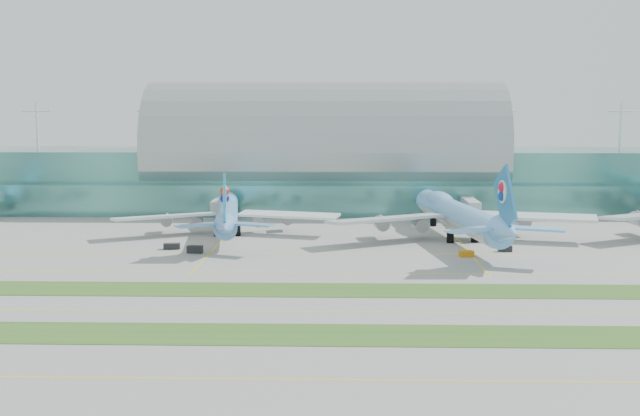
{
  "coord_description": "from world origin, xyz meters",
  "views": [
    {
      "loc": [
        5.38,
        -145.55,
        33.98
      ],
      "look_at": [
        0.0,
        55.0,
        9.0
      ],
      "focal_mm": 45.0,
      "sensor_mm": 36.0,
      "label": 1
    }
  ],
  "objects": [
    {
      "name": "ground",
      "position": [
        0.0,
        0.0,
        0.0
      ],
      "size": [
        700.0,
        700.0,
        0.0
      ],
      "primitive_type": "plane",
      "color": "gray",
      "rests_on": "ground"
    },
    {
      "name": "terminal",
      "position": [
        0.01,
        128.79,
        14.23
      ],
      "size": [
        340.0,
        69.1,
        36.0
      ],
      "color": "#3D7A75",
      "rests_on": "ground"
    },
    {
      "name": "grass_strip_near",
      "position": [
        0.0,
        -28.0,
        0.04
      ],
      "size": [
        420.0,
        12.0,
        0.08
      ],
      "primitive_type": "cube",
      "color": "#2D591E",
      "rests_on": "ground"
    },
    {
      "name": "grass_strip_far",
      "position": [
        0.0,
        2.0,
        0.04
      ],
      "size": [
        420.0,
        12.0,
        0.08
      ],
      "primitive_type": "cube",
      "color": "#2D591E",
      "rests_on": "ground"
    },
    {
      "name": "taxiline_a",
      "position": [
        0.0,
        -48.0,
        0.01
      ],
      "size": [
        420.0,
        0.35,
        0.01
      ],
      "primitive_type": "cube",
      "color": "yellow",
      "rests_on": "ground"
    },
    {
      "name": "taxiline_b",
      "position": [
        0.0,
        -14.0,
        0.01
      ],
      "size": [
        420.0,
        0.35,
        0.01
      ],
      "primitive_type": "cube",
      "color": "yellow",
      "rests_on": "ground"
    },
    {
      "name": "taxiline_c",
      "position": [
        0.0,
        18.0,
        0.01
      ],
      "size": [
        420.0,
        0.35,
        0.01
      ],
      "primitive_type": "cube",
      "color": "yellow",
      "rests_on": "ground"
    },
    {
      "name": "taxiline_d",
      "position": [
        0.0,
        40.0,
        0.01
      ],
      "size": [
        420.0,
        0.35,
        0.01
      ],
      "primitive_type": "cube",
      "color": "yellow",
      "rests_on": "ground"
    },
    {
      "name": "airliner_b",
      "position": [
        -25.69,
        69.82,
        5.91
      ],
      "size": [
        60.89,
        69.6,
        19.17
      ],
      "rotation": [
        0.0,
        0.0,
        0.13
      ],
      "color": "#6097D3",
      "rests_on": "ground"
    },
    {
      "name": "airliner_c",
      "position": [
        35.69,
        61.76,
        6.85
      ],
      "size": [
        70.4,
        80.56,
        22.2
      ],
      "rotation": [
        0.0,
        0.0,
        0.14
      ],
      "color": "#6EB3F3",
      "rests_on": "ground"
    },
    {
      "name": "gse_c",
      "position": [
        -35.83,
        45.46,
        0.7
      ],
      "size": [
        4.11,
        2.48,
        1.41
      ],
      "primitive_type": "cube",
      "rotation": [
        0.0,
        0.0,
        0.11
      ],
      "color": "black",
      "rests_on": "ground"
    },
    {
      "name": "gse_d",
      "position": [
        -29.21,
        40.2,
        0.9
      ],
      "size": [
        3.77,
        2.15,
        1.8
      ],
      "primitive_type": "cube",
      "rotation": [
        0.0,
        0.0,
        -0.1
      ],
      "color": "black",
      "rests_on": "ground"
    },
    {
      "name": "gse_e",
      "position": [
        34.25,
        37.21,
        0.69
      ],
      "size": [
        3.55,
        2.43,
        1.37
      ],
      "primitive_type": "cube",
      "rotation": [
        0.0,
        0.0,
        0.22
      ],
      "color": "#C2720B",
      "rests_on": "ground"
    },
    {
      "name": "gse_f",
      "position": [
        44.59,
        44.26,
        0.71
      ],
      "size": [
        3.31,
        1.68,
        1.42
      ],
      "primitive_type": "cube",
      "rotation": [
        0.0,
        0.0,
        -0.05
      ],
      "color": "black",
      "rests_on": "ground"
    }
  ]
}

